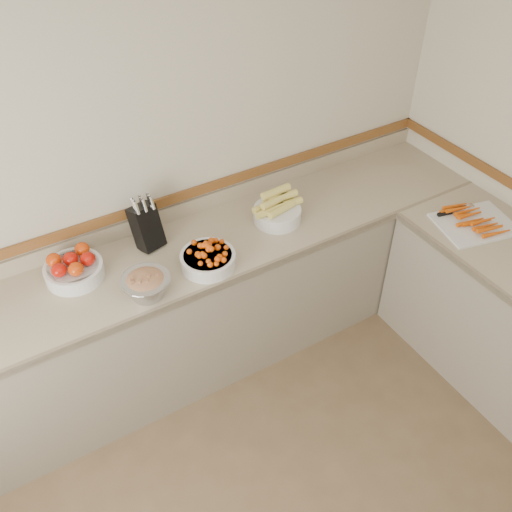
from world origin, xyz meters
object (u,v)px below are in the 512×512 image
rhubarb_bowl (146,285)px  tomato_bowl (74,268)px  knife_block (146,226)px  cutting_board (474,222)px  cherry_tomato_bowl (208,258)px  corn_bowl (277,211)px

rhubarb_bowl → tomato_bowl: bearing=130.0°
knife_block → cutting_board: 1.91m
knife_block → cherry_tomato_bowl: bearing=-57.9°
knife_block → rhubarb_bowl: bearing=-113.9°
knife_block → corn_bowl: bearing=-13.5°
knife_block → corn_bowl: knife_block is taller
knife_block → tomato_bowl: 0.45m
knife_block → tomato_bowl: (-0.44, -0.05, -0.07)m
cherry_tomato_bowl → rhubarb_bowl: bearing=-172.8°
corn_bowl → rhubarb_bowl: 0.94m
knife_block → corn_bowl: (0.75, -0.18, -0.07)m
corn_bowl → tomato_bowl: bearing=173.9°
knife_block → tomato_bowl: size_ratio=1.08×
cherry_tomato_bowl → cutting_board: bearing=-17.7°
tomato_bowl → cutting_board: 2.30m
corn_bowl → knife_block: bearing=166.5°
corn_bowl → cutting_board: 1.17m
tomato_bowl → corn_bowl: size_ratio=0.98×
knife_block → tomato_bowl: knife_block is taller
cherry_tomato_bowl → corn_bowl: (0.54, 0.15, 0.01)m
tomato_bowl → cherry_tomato_bowl: size_ratio=1.02×
cherry_tomato_bowl → cutting_board: 1.59m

